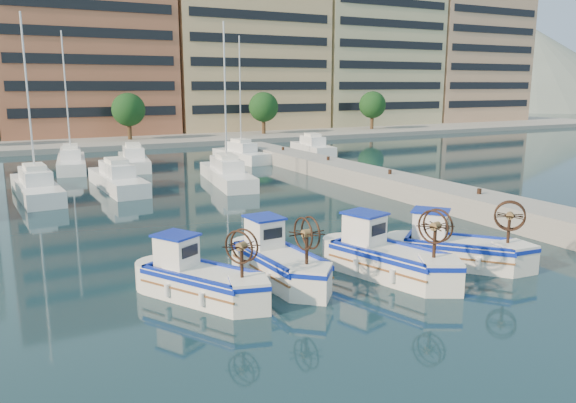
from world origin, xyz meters
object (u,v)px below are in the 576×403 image
object	(u,v)px
fishing_boat_a	(199,277)
fishing_boat_d	(456,247)
fishing_boat_b	(278,260)
fishing_boat_c	(387,256)

from	to	relation	value
fishing_boat_a	fishing_boat_d	distance (m)	10.37
fishing_boat_b	fishing_boat_c	distance (m)	4.11
fishing_boat_d	fishing_boat_c	bearing A→B (deg)	135.63
fishing_boat_a	fishing_boat_b	xyz separation A→B (m)	(3.22, 0.44, 0.03)
fishing_boat_a	fishing_boat_c	size ratio (longest dim) A/B	0.91
fishing_boat_a	fishing_boat_b	bearing A→B (deg)	-22.28
fishing_boat_c	fishing_boat_d	distance (m)	3.27
fishing_boat_d	fishing_boat_b	bearing A→B (deg)	125.42
fishing_boat_c	fishing_boat_d	bearing A→B (deg)	-20.60
fishing_boat_a	fishing_boat_d	size ratio (longest dim) A/B	0.99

